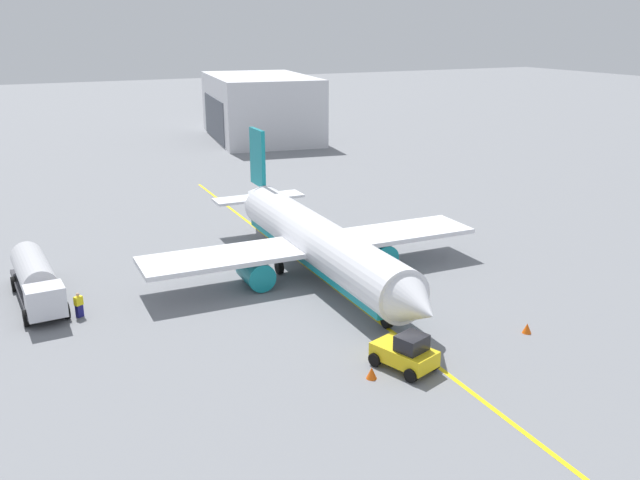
% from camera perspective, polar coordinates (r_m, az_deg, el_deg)
% --- Properties ---
extents(ground_plane, '(400.00, 400.00, 0.00)m').
position_cam_1_polar(ground_plane, '(53.05, 0.00, -3.09)').
color(ground_plane, slate).
extents(airplane, '(32.07, 27.05, 9.64)m').
position_cam_1_polar(airplane, '(52.60, -0.23, -0.22)').
color(airplane, white).
rests_on(airplane, ground).
extents(fuel_tanker, '(11.01, 3.31, 3.15)m').
position_cam_1_polar(fuel_tanker, '(51.76, -22.63, -3.01)').
color(fuel_tanker, '#2D2D33').
rests_on(fuel_tanker, ground).
extents(pushback_tug, '(4.05, 3.27, 2.20)m').
position_cam_1_polar(pushback_tug, '(39.43, 7.17, -9.30)').
color(pushback_tug, yellow).
rests_on(pushback_tug, ground).
extents(refueling_worker, '(0.57, 0.63, 1.71)m').
position_cam_1_polar(refueling_worker, '(48.50, -19.49, -5.16)').
color(refueling_worker, navy).
rests_on(refueling_worker, ground).
extents(safety_cone_nose, '(0.59, 0.59, 0.66)m').
position_cam_1_polar(safety_cone_nose, '(45.57, 16.90, -7.06)').
color(safety_cone_nose, '#F2590F').
rests_on(safety_cone_nose, ground).
extents(safety_cone_wingtip, '(0.61, 0.61, 0.67)m').
position_cam_1_polar(safety_cone_wingtip, '(38.54, 4.33, -11.01)').
color(safety_cone_wingtip, '#F2590F').
rests_on(safety_cone_wingtip, ground).
extents(distant_hangar, '(28.26, 19.28, 10.46)m').
position_cam_1_polar(distant_hangar, '(118.10, -5.02, 10.99)').
color(distant_hangar, silver).
rests_on(distant_hangar, ground).
extents(taxi_line_marking, '(70.11, 1.39, 0.01)m').
position_cam_1_polar(taxi_line_marking, '(53.05, 0.00, -3.08)').
color(taxi_line_marking, yellow).
rests_on(taxi_line_marking, ground).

